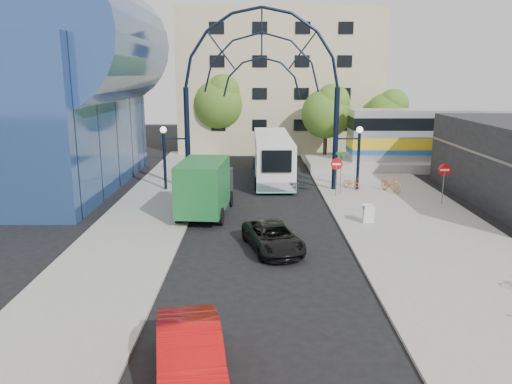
{
  "coord_description": "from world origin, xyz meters",
  "views": [
    {
      "loc": [
        -0.42,
        -19.51,
        7.89
      ],
      "look_at": [
        -0.38,
        6.0,
        1.81
      ],
      "focal_mm": 35.0,
      "sensor_mm": 36.0,
      "label": 1
    }
  ],
  "objects_px": {
    "do_not_enter_sign": "(444,174)",
    "tree_north_a": "(328,111)",
    "gateway_arch": "(262,63)",
    "train_car": "(500,135)",
    "tree_north_b": "(220,101)",
    "bike_near_a": "(352,183)",
    "street_name_sign": "(341,164)",
    "red_sedan": "(190,359)",
    "sandwich_board": "(369,212)",
    "black_suv": "(273,237)",
    "city_bus": "(272,156)",
    "green_truck": "(206,187)",
    "tree_north_c": "(388,113)",
    "stop_sign": "(336,168)",
    "bike_near_b": "(391,184)"
  },
  "relations": [
    {
      "from": "tree_north_b",
      "to": "bike_near_a",
      "type": "relative_size",
      "value": 5.09
    },
    {
      "from": "gateway_arch",
      "to": "bike_near_b",
      "type": "relative_size",
      "value": 7.37
    },
    {
      "from": "do_not_enter_sign",
      "to": "tree_north_a",
      "type": "bearing_deg",
      "value": 107.03
    },
    {
      "from": "do_not_enter_sign",
      "to": "tree_north_b",
      "type": "xyz_separation_m",
      "value": [
        -14.88,
        19.93,
        3.29
      ]
    },
    {
      "from": "tree_north_a",
      "to": "green_truck",
      "type": "bearing_deg",
      "value": -117.66
    },
    {
      "from": "train_car",
      "to": "tree_north_b",
      "type": "xyz_separation_m",
      "value": [
        -23.88,
        7.93,
        2.37
      ]
    },
    {
      "from": "black_suv",
      "to": "red_sedan",
      "type": "xyz_separation_m",
      "value": [
        -2.47,
        -10.19,
        0.17
      ]
    },
    {
      "from": "stop_sign",
      "to": "city_bus",
      "type": "distance_m",
      "value": 7.39
    },
    {
      "from": "bike_near_b",
      "to": "gateway_arch",
      "type": "bearing_deg",
      "value": 144.69
    },
    {
      "from": "stop_sign",
      "to": "sandwich_board",
      "type": "relative_size",
      "value": 2.53
    },
    {
      "from": "city_bus",
      "to": "bike_near_b",
      "type": "relative_size",
      "value": 6.48
    },
    {
      "from": "street_name_sign",
      "to": "tree_north_a",
      "type": "bearing_deg",
      "value": 86.04
    },
    {
      "from": "street_name_sign",
      "to": "red_sedan",
      "type": "relative_size",
      "value": 0.59
    },
    {
      "from": "green_truck",
      "to": "bike_near_b",
      "type": "relative_size",
      "value": 3.56
    },
    {
      "from": "tree_north_c",
      "to": "black_suv",
      "type": "xyz_separation_m",
      "value": [
        -11.74,
        -25.83,
        -3.66
      ]
    },
    {
      "from": "train_car",
      "to": "tree_north_c",
      "type": "height_order",
      "value": "tree_north_c"
    },
    {
      "from": "tree_north_c",
      "to": "black_suv",
      "type": "height_order",
      "value": "tree_north_c"
    },
    {
      "from": "tree_north_c",
      "to": "bike_near_a",
      "type": "xyz_separation_m",
      "value": [
        -5.9,
        -13.93,
        -3.74
      ]
    },
    {
      "from": "gateway_arch",
      "to": "black_suv",
      "type": "xyz_separation_m",
      "value": [
        0.38,
        -11.9,
        -7.94
      ]
    },
    {
      "from": "tree_north_b",
      "to": "bike_near_a",
      "type": "distance_m",
      "value": 19.44
    },
    {
      "from": "tree_north_c",
      "to": "city_bus",
      "type": "relative_size",
      "value": 0.54
    },
    {
      "from": "gateway_arch",
      "to": "train_car",
      "type": "relative_size",
      "value": 0.54
    },
    {
      "from": "train_car",
      "to": "red_sedan",
      "type": "xyz_separation_m",
      "value": [
        -22.09,
        -30.09,
        -2.12
      ]
    },
    {
      "from": "tree_north_c",
      "to": "gateway_arch",
      "type": "bearing_deg",
      "value": -131.04
    },
    {
      "from": "stop_sign",
      "to": "street_name_sign",
      "type": "relative_size",
      "value": 0.89
    },
    {
      "from": "city_bus",
      "to": "red_sedan",
      "type": "xyz_separation_m",
      "value": [
        -2.99,
        -26.37,
        -0.93
      ]
    },
    {
      "from": "bike_near_a",
      "to": "gateway_arch",
      "type": "bearing_deg",
      "value": 146.4
    },
    {
      "from": "stop_sign",
      "to": "tree_north_c",
      "type": "distance_m",
      "value": 17.68
    },
    {
      "from": "red_sedan",
      "to": "green_truck",
      "type": "bearing_deg",
      "value": 83.55
    },
    {
      "from": "sandwich_board",
      "to": "train_car",
      "type": "xyz_separation_m",
      "value": [
        14.4,
        16.02,
        2.16
      ]
    },
    {
      "from": "red_sedan",
      "to": "bike_near_a",
      "type": "relative_size",
      "value": 3.02
    },
    {
      "from": "tree_north_c",
      "to": "bike_near_a",
      "type": "height_order",
      "value": "tree_north_c"
    },
    {
      "from": "tree_north_c",
      "to": "red_sedan",
      "type": "height_order",
      "value": "tree_north_c"
    },
    {
      "from": "sandwich_board",
      "to": "city_bus",
      "type": "distance_m",
      "value": 13.2
    },
    {
      "from": "stop_sign",
      "to": "tree_north_b",
      "type": "relative_size",
      "value": 0.31
    },
    {
      "from": "stop_sign",
      "to": "tree_north_a",
      "type": "relative_size",
      "value": 0.36
    },
    {
      "from": "train_car",
      "to": "stop_sign",
      "type": "bearing_deg",
      "value": -146.66
    },
    {
      "from": "green_truck",
      "to": "bike_near_a",
      "type": "xyz_separation_m",
      "value": [
        9.45,
        5.9,
        -1.09
      ]
    },
    {
      "from": "sandwich_board",
      "to": "bike_near_a",
      "type": "height_order",
      "value": "sandwich_board"
    },
    {
      "from": "sandwich_board",
      "to": "tree_north_c",
      "type": "xyz_separation_m",
      "value": [
        6.52,
        21.95,
        3.53
      ]
    },
    {
      "from": "tree_north_b",
      "to": "tree_north_c",
      "type": "xyz_separation_m",
      "value": [
        16.0,
        -2.0,
        -0.99
      ]
    },
    {
      "from": "sandwich_board",
      "to": "black_suv",
      "type": "bearing_deg",
      "value": -143.39
    },
    {
      "from": "do_not_enter_sign",
      "to": "street_name_sign",
      "type": "xyz_separation_m",
      "value": [
        -5.8,
        2.6,
        0.15
      ]
    },
    {
      "from": "street_name_sign",
      "to": "train_car",
      "type": "height_order",
      "value": "train_car"
    },
    {
      "from": "tree_north_a",
      "to": "black_suv",
      "type": "distance_m",
      "value": 24.83
    },
    {
      "from": "train_car",
      "to": "tree_north_c",
      "type": "xyz_separation_m",
      "value": [
        -7.88,
        5.93,
        1.37
      ]
    },
    {
      "from": "sandwich_board",
      "to": "tree_north_a",
      "type": "distance_m",
      "value": 20.33
    },
    {
      "from": "stop_sign",
      "to": "bike_near_a",
      "type": "distance_m",
      "value": 2.86
    },
    {
      "from": "stop_sign",
      "to": "do_not_enter_sign",
      "type": "distance_m",
      "value": 6.51
    },
    {
      "from": "gateway_arch",
      "to": "bike_near_a",
      "type": "bearing_deg",
      "value": 0.0
    }
  ]
}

